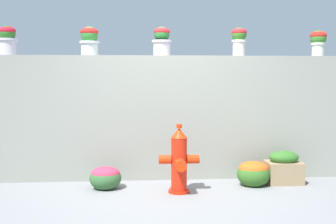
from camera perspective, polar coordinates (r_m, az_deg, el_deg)
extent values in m
plane|color=gray|center=(4.99, 0.44, -12.15)|extent=(24.00, 24.00, 0.00)
cube|color=gray|center=(6.05, -0.51, -0.69)|extent=(5.02, 0.39, 1.75)
cylinder|color=silver|center=(6.27, -20.87, 8.23)|extent=(0.23, 0.23, 0.23)
cylinder|color=silver|center=(6.28, -20.90, 9.14)|extent=(0.27, 0.27, 0.03)
sphere|color=#2A6522|center=(6.28, -20.92, 9.90)|extent=(0.21, 0.21, 0.21)
ellipsoid|color=red|center=(6.29, -20.93, 10.24)|extent=(0.23, 0.23, 0.12)
cylinder|color=silver|center=(6.04, -10.57, 8.46)|extent=(0.24, 0.24, 0.20)
cylinder|color=silver|center=(6.04, -10.59, 9.27)|extent=(0.28, 0.28, 0.03)
sphere|color=#2E7A2D|center=(6.05, -10.60, 10.21)|extent=(0.24, 0.24, 0.24)
ellipsoid|color=red|center=(6.06, -10.61, 10.60)|extent=(0.25, 0.25, 0.13)
cylinder|color=silver|center=(6.02, -0.85, 8.65)|extent=(0.24, 0.24, 0.22)
cylinder|color=silver|center=(6.03, -0.85, 9.55)|extent=(0.28, 0.28, 0.03)
sphere|color=#276F2D|center=(6.04, -0.85, 10.47)|extent=(0.22, 0.22, 0.22)
ellipsoid|color=red|center=(6.04, -0.85, 10.84)|extent=(0.23, 0.23, 0.12)
cylinder|color=beige|center=(6.20, 9.58, 8.52)|extent=(0.18, 0.18, 0.23)
cylinder|color=beige|center=(6.21, 9.59, 9.45)|extent=(0.21, 0.21, 0.03)
sphere|color=#326B21|center=(6.22, 9.61, 10.28)|extent=(0.21, 0.21, 0.21)
ellipsoid|color=red|center=(6.22, 9.61, 10.62)|extent=(0.22, 0.22, 0.11)
cylinder|color=silver|center=(6.60, 19.63, 7.95)|extent=(0.17, 0.17, 0.20)
cylinder|color=silver|center=(6.60, 19.66, 8.69)|extent=(0.20, 0.20, 0.03)
sphere|color=#37782A|center=(6.61, 19.68, 9.39)|extent=(0.23, 0.23, 0.23)
ellipsoid|color=red|center=(6.61, 19.69, 9.74)|extent=(0.24, 0.24, 0.13)
cylinder|color=red|center=(5.40, 1.50, -10.66)|extent=(0.27, 0.27, 0.03)
cylinder|color=red|center=(5.32, 1.50, -7.21)|extent=(0.20, 0.20, 0.69)
cone|color=red|center=(5.25, 1.51, -2.86)|extent=(0.21, 0.21, 0.12)
cylinder|color=red|center=(5.23, 1.52, -1.93)|extent=(0.07, 0.07, 0.05)
cylinder|color=red|center=(5.29, -0.41, -6.46)|extent=(0.15, 0.11, 0.11)
cylinder|color=red|center=(5.32, 3.41, -6.39)|extent=(0.15, 0.11, 0.11)
cylinder|color=red|center=(5.13, 1.71, -7.20)|extent=(0.14, 0.17, 0.14)
ellipsoid|color=#366824|center=(5.78, 11.48, -8.25)|extent=(0.44, 0.39, 0.35)
ellipsoid|color=#E35619|center=(5.77, 11.50, -7.50)|extent=(0.39, 0.35, 0.19)
ellipsoid|color=#356132|center=(5.58, -8.47, -8.89)|extent=(0.41, 0.37, 0.31)
ellipsoid|color=#D9314E|center=(5.56, -8.48, -8.20)|extent=(0.37, 0.33, 0.17)
cube|color=#997D59|center=(6.02, 15.38, -7.89)|extent=(0.47, 0.34, 0.30)
ellipsoid|color=#306624|center=(5.98, 15.43, -5.95)|extent=(0.40, 0.29, 0.18)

